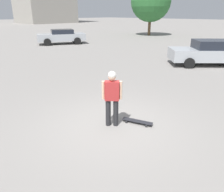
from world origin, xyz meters
The scene contains 6 objects.
ground_plane centered at (0.00, 0.00, 0.00)m, with size 220.00×220.00×0.00m, color gray.
person centered at (0.00, 0.00, 0.92)m, with size 0.43×0.41×1.59m.
skateboard centered at (0.46, 0.59, 0.07)m, with size 0.91×0.47×0.08m.
car_parked_near centered at (-1.15, 9.71, 0.77)m, with size 4.65×4.53×1.51m.
car_parked_far centered at (-15.88, 8.87, 0.78)m, with size 3.78×5.08×1.45m.
tree_distant centered at (-14.84, 22.78, 4.48)m, with size 5.43×5.43×7.20m.
Camera 1 is at (3.89, -3.99, 3.03)m, focal length 35.00 mm.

